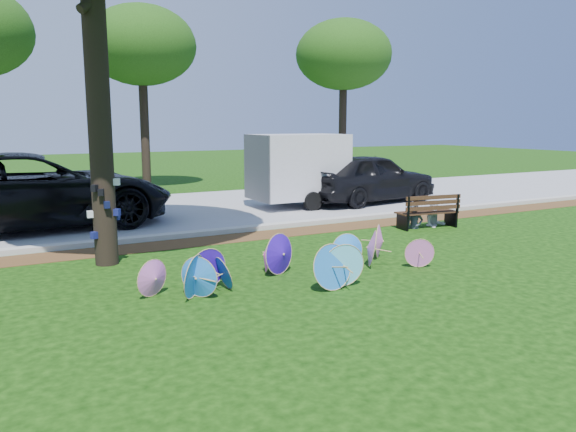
% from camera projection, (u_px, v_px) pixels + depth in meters
% --- Properties ---
extents(ground, '(90.00, 90.00, 0.00)m').
position_uv_depth(ground, '(318.00, 289.00, 9.36)').
color(ground, black).
rests_on(ground, ground).
extents(mulch_strip, '(90.00, 1.00, 0.01)m').
position_uv_depth(mulch_strip, '(220.00, 240.00, 13.27)').
color(mulch_strip, '#472D16').
rests_on(mulch_strip, ground).
extents(curb, '(90.00, 0.30, 0.12)m').
position_uv_depth(curb, '(209.00, 232.00, 13.87)').
color(curb, '#B7B5AD').
rests_on(curb, ground).
extents(street, '(90.00, 8.00, 0.01)m').
position_uv_depth(street, '(163.00, 211.00, 17.49)').
color(street, gray).
rests_on(street, ground).
extents(parasol_pile, '(5.55, 1.96, 0.79)m').
position_uv_depth(parasol_pile, '(293.00, 261.00, 9.82)').
color(parasol_pile, '#D567BB').
rests_on(parasol_pile, ground).
extents(black_van, '(7.34, 3.78, 1.98)m').
position_uv_depth(black_van, '(32.00, 191.00, 14.51)').
color(black_van, black).
rests_on(black_van, ground).
extents(dark_pickup, '(5.26, 2.68, 1.72)m').
position_uv_depth(dark_pickup, '(370.00, 178.00, 19.29)').
color(dark_pickup, black).
rests_on(dark_pickup, ground).
extents(cargo_trailer, '(2.95, 1.88, 2.66)m').
position_uv_depth(cargo_trailer, '(298.00, 166.00, 18.22)').
color(cargo_trailer, silver).
rests_on(cargo_trailer, ground).
extents(park_bench, '(1.75, 0.85, 0.88)m').
position_uv_depth(park_bench, '(426.00, 211.00, 14.74)').
color(park_bench, black).
rests_on(park_bench, ground).
extents(person_left, '(0.54, 0.45, 1.28)m').
position_uv_depth(person_left, '(415.00, 204.00, 14.58)').
color(person_left, '#3E4655').
rests_on(person_left, ground).
extents(person_right, '(0.71, 0.63, 1.22)m').
position_uv_depth(person_right, '(435.00, 204.00, 14.92)').
color(person_right, '#B1B1BA').
rests_on(person_right, ground).
extents(bg_trees, '(19.50, 5.59, 7.40)m').
position_uv_depth(bg_trees, '(169.00, 46.00, 22.36)').
color(bg_trees, black).
rests_on(bg_trees, ground).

